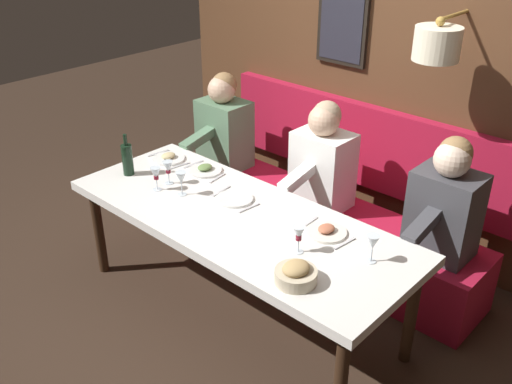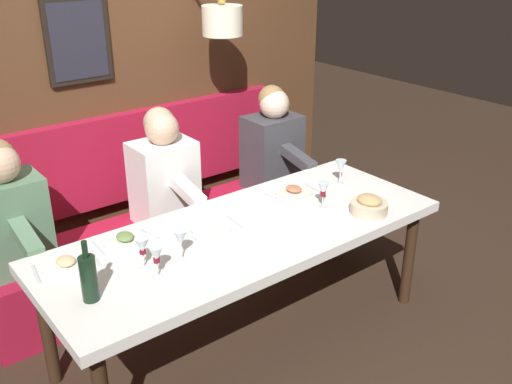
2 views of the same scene
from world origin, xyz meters
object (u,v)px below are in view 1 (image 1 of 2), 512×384
object	(u,v)px
dining_table	(237,224)
bread_bowl	(296,274)
diner_middle	(224,124)
wine_glass_3	(168,168)
diner_nearest	(446,202)
wine_glass_4	(156,174)
diner_near	(323,159)
wine_glass_1	(181,179)
wine_glass_2	(373,243)
wine_glass_0	(299,234)
wine_bottle	(127,159)

from	to	relation	value
dining_table	bread_bowl	distance (m)	0.76
diner_middle	wine_glass_3	bearing A→B (deg)	-157.13
wine_glass_3	bread_bowl	xyz separation A→B (m)	(-0.28, -1.33, -0.07)
diner_nearest	wine_glass_4	size ratio (longest dim) A/B	4.82
diner_near	wine_glass_3	distance (m)	1.09
wine_glass_3	wine_glass_1	bearing A→B (deg)	-103.92
diner_near	bread_bowl	world-z (taller)	diner_near
wine_glass_2	bread_bowl	xyz separation A→B (m)	(-0.42, 0.18, -0.07)
diner_nearest	bread_bowl	world-z (taller)	diner_nearest
diner_nearest	wine_glass_4	distance (m)	1.85
dining_table	wine_glass_3	xyz separation A→B (m)	(-0.01, 0.64, 0.18)
diner_near	wine_glass_0	xyz separation A→B (m)	(-0.94, -0.54, 0.04)
diner_nearest	bread_bowl	bearing A→B (deg)	168.77
diner_near	wine_bottle	world-z (taller)	diner_near
wine_glass_3	wine_glass_4	xyz separation A→B (m)	(-0.11, -0.01, -0.00)
dining_table	wine_bottle	distance (m)	0.98
wine_glass_2	wine_bottle	xyz separation A→B (m)	(-0.24, 1.83, -0.00)
wine_glass_0	bread_bowl	distance (m)	0.28
dining_table	diner_near	xyz separation A→B (m)	(0.88, 0.01, 0.14)
wine_glass_4	bread_bowl	bearing A→B (deg)	-97.01
diner_near	wine_glass_2	bearing A→B (deg)	-130.24
dining_table	wine_bottle	world-z (taller)	wine_bottle
diner_nearest	wine_glass_0	xyz separation A→B (m)	(-0.94, 0.39, 0.04)
wine_glass_3	wine_bottle	distance (m)	0.33
wine_glass_3	bread_bowl	size ratio (longest dim) A/B	0.75
wine_glass_0	wine_glass_4	xyz separation A→B (m)	(-0.06, 1.16, 0.00)
diner_nearest	wine_glass_1	distance (m)	1.66
diner_middle	wine_glass_0	world-z (taller)	diner_middle
dining_table	wine_glass_2	bearing A→B (deg)	-81.50
wine_glass_0	bread_bowl	bearing A→B (deg)	-143.82
wine_glass_1	wine_glass_4	distance (m)	0.19
diner_nearest	diner_near	bearing A→B (deg)	90.00
wine_glass_3	wine_glass_2	bearing A→B (deg)	-84.75
dining_table	wine_glass_1	world-z (taller)	wine_glass_1
diner_middle	wine_glass_1	bearing A→B (deg)	-148.93
diner_middle	wine_glass_3	size ratio (longest dim) A/B	4.82
dining_table	diner_near	size ratio (longest dim) A/B	2.92
diner_near	wine_glass_4	size ratio (longest dim) A/B	4.82
diner_nearest	wine_glass_0	distance (m)	1.02
diner_near	wine_glass_2	world-z (taller)	diner_near
dining_table	diner_near	world-z (taller)	diner_near
dining_table	diner_near	distance (m)	0.89
wine_glass_1	wine_glass_2	world-z (taller)	same
wine_glass_1	bread_bowl	size ratio (longest dim) A/B	0.75
diner_middle	wine_glass_0	bearing A→B (deg)	-121.44
dining_table	diner_nearest	xyz separation A→B (m)	(0.88, -0.93, 0.14)
diner_middle	wine_glass_0	xyz separation A→B (m)	(-0.94, -1.54, 0.04)
wine_glass_1	wine_glass_0	bearing A→B (deg)	-90.43
bread_bowl	wine_bottle	bearing A→B (deg)	83.88
bread_bowl	diner_near	bearing A→B (deg)	31.12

